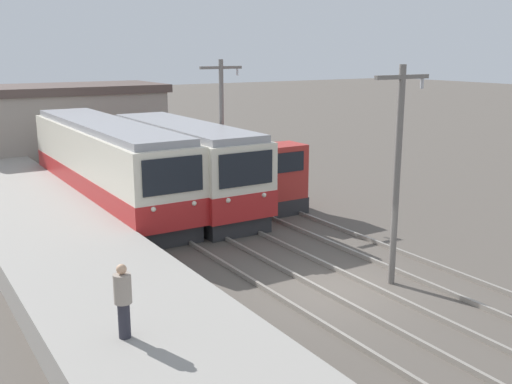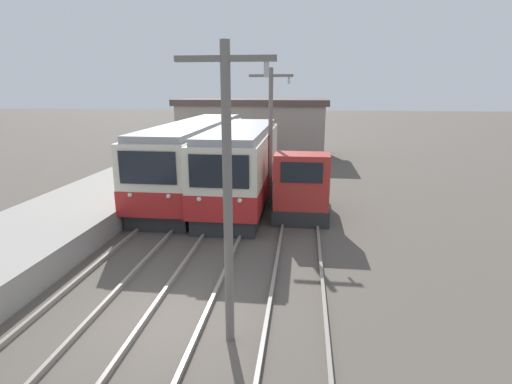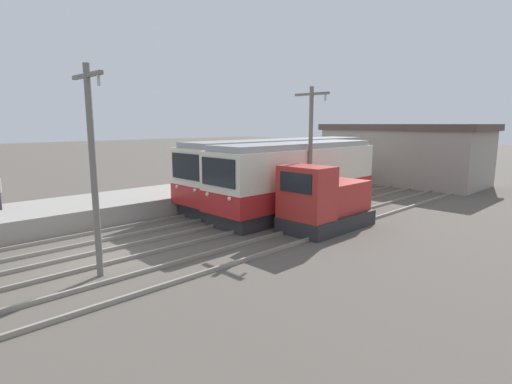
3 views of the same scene
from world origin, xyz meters
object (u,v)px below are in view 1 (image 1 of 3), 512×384
Objects in this scene: commuter_train_left at (107,168)px; person_on_platform at (123,298)px; catenary_mast_near at (398,168)px; commuter_train_center at (184,169)px; shunting_locomotive at (261,181)px; catenary_mast_mid at (222,128)px.

commuter_train_left reaches higher than person_on_platform.
person_on_platform is at bearing -174.23° from catenary_mast_near.
commuter_train_left is at bearing 107.83° from catenary_mast_near.
shunting_locomotive is at bearing -28.17° from commuter_train_center.
shunting_locomotive is 0.71× the size of catenary_mast_mid.
person_on_platform is (-8.70, -0.88, -1.75)m from catenary_mast_near.
person_on_platform is (-7.19, -12.26, 0.06)m from commuter_train_center.
commuter_train_center is 6.52× the size of person_on_platform.
catenary_mast_near reaches higher than commuter_train_left.
commuter_train_left is 14.93m from person_on_platform.
catenary_mast_mid is (1.51, -0.78, 1.81)m from commuter_train_center.
shunting_locomotive is (3.00, -1.61, -0.55)m from commuter_train_center.
commuter_train_left is 1.33× the size of commuter_train_center.
catenary_mast_near is at bearing -90.00° from catenary_mast_mid.
shunting_locomotive is at bearing 81.32° from catenary_mast_near.
commuter_train_left is 5.44m from catenary_mast_mid.
shunting_locomotive is 14.76m from person_on_platform.
catenary_mast_mid is at bearing -27.25° from commuter_train_center.
person_on_platform is (-10.19, -10.66, 0.62)m from shunting_locomotive.
catenary_mast_near is 10.61m from catenary_mast_mid.
person_on_platform is at bearing -127.13° from catenary_mast_mid.
commuter_train_left is 14.18m from catenary_mast_near.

